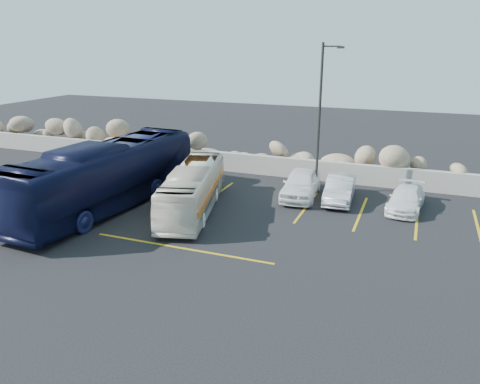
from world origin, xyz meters
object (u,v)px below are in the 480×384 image
(tour_coach, at_px, (107,176))
(car_b, at_px, (340,189))
(car_c, at_px, (406,199))
(lamppost, at_px, (320,115))
(car_a, at_px, (301,184))
(vintage_bus, at_px, (193,189))

(tour_coach, relative_size, car_b, 3.02)
(car_b, relative_size, car_c, 1.03)
(car_b, distance_m, car_c, 3.33)
(lamppost, distance_m, car_a, 3.77)
(vintage_bus, relative_size, car_c, 2.12)
(car_a, height_order, car_b, car_a)
(vintage_bus, bearing_deg, lamppost, 30.39)
(car_c, bearing_deg, lamppost, 171.85)
(lamppost, height_order, tour_coach, lamppost)
(lamppost, xyz_separation_m, car_c, (4.75, -1.14, -3.74))
(vintage_bus, distance_m, car_a, 6.00)
(lamppost, distance_m, car_c, 6.15)
(vintage_bus, distance_m, tour_coach, 4.41)
(tour_coach, bearing_deg, car_a, 34.24)
(car_c, bearing_deg, tour_coach, -154.83)
(lamppost, height_order, vintage_bus, lamppost)
(lamppost, relative_size, car_a, 1.82)
(car_c, bearing_deg, car_a, -175.09)
(car_c, bearing_deg, vintage_bus, -152.54)
(car_a, bearing_deg, vintage_bus, -142.16)
(car_a, bearing_deg, lamppost, 55.50)
(car_a, relative_size, car_c, 1.15)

